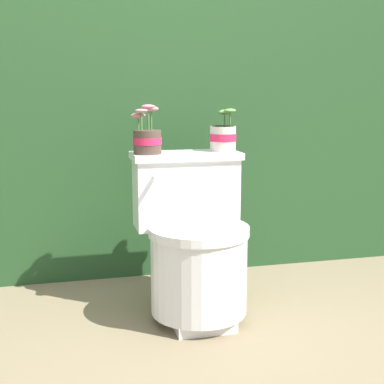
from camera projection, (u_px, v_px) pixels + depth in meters
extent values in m
plane|color=#75664C|center=(182.00, 326.00, 2.21)|extent=(12.00, 12.00, 0.00)
cube|color=#234723|center=(141.00, 115.00, 3.05)|extent=(4.14, 0.77, 1.64)
cube|color=silver|center=(199.00, 315.00, 2.26)|extent=(0.24, 0.32, 0.04)
cylinder|color=silver|center=(199.00, 273.00, 2.22)|extent=(0.40, 0.40, 0.33)
cylinder|color=silver|center=(199.00, 231.00, 2.19)|extent=(0.42, 0.42, 0.04)
cube|color=silver|center=(186.00, 193.00, 2.39)|extent=(0.45, 0.19, 0.31)
cube|color=silver|center=(186.00, 156.00, 2.36)|extent=(0.48, 0.22, 0.03)
cylinder|color=silver|center=(155.00, 178.00, 2.22)|extent=(0.02, 0.05, 0.02)
cylinder|color=#47382D|center=(147.00, 142.00, 2.29)|extent=(0.12, 0.12, 0.10)
cylinder|color=#D1234C|center=(147.00, 141.00, 2.28)|extent=(0.12, 0.12, 0.03)
cylinder|color=#332319|center=(147.00, 132.00, 2.28)|extent=(0.11, 0.11, 0.01)
cylinder|color=#4C753D|center=(138.00, 124.00, 2.27)|extent=(0.01, 0.01, 0.06)
ellipsoid|color=#B26B75|center=(138.00, 115.00, 2.26)|extent=(0.06, 0.04, 0.02)
cylinder|color=#4C753D|center=(148.00, 119.00, 2.29)|extent=(0.01, 0.01, 0.09)
ellipsoid|color=#B26B75|center=(148.00, 107.00, 2.28)|extent=(0.06, 0.04, 0.02)
cylinder|color=#4C753D|center=(142.00, 121.00, 2.24)|extent=(0.01, 0.01, 0.08)
ellipsoid|color=#B26B75|center=(141.00, 111.00, 2.23)|extent=(0.05, 0.04, 0.02)
cylinder|color=#4C753D|center=(151.00, 120.00, 2.30)|extent=(0.01, 0.01, 0.08)
ellipsoid|color=#B26B75|center=(151.00, 109.00, 2.29)|extent=(0.06, 0.05, 0.02)
cylinder|color=beige|center=(223.00, 139.00, 2.40)|extent=(0.12, 0.12, 0.11)
cylinder|color=#D1234C|center=(223.00, 137.00, 2.40)|extent=(0.12, 0.12, 0.03)
cylinder|color=#332319|center=(223.00, 127.00, 2.39)|extent=(0.11, 0.11, 0.01)
cylinder|color=#4C753D|center=(230.00, 119.00, 2.39)|extent=(0.01, 0.01, 0.06)
ellipsoid|color=#569342|center=(230.00, 111.00, 2.38)|extent=(0.06, 0.04, 0.02)
cylinder|color=#4C753D|center=(225.00, 120.00, 2.41)|extent=(0.01, 0.01, 0.05)
ellipsoid|color=#569342|center=(225.00, 112.00, 2.41)|extent=(0.06, 0.04, 0.02)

